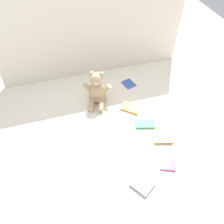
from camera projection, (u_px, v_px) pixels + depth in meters
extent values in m
plane|color=silver|center=(110.00, 111.00, 1.58)|extent=(3.20, 3.20, 0.00)
cube|color=silver|center=(92.00, 33.00, 1.63)|extent=(1.41, 0.03, 0.68)
ellipsoid|color=tan|center=(97.00, 91.00, 1.60)|extent=(0.15, 0.13, 0.16)
ellipsoid|color=tan|center=(98.00, 97.00, 1.63)|extent=(0.16, 0.14, 0.06)
sphere|color=tan|center=(96.00, 79.00, 1.51)|extent=(0.12, 0.12, 0.09)
ellipsoid|color=beige|center=(96.00, 83.00, 1.49)|extent=(0.04, 0.04, 0.03)
sphere|color=tan|center=(92.00, 73.00, 1.49)|extent=(0.04, 0.04, 0.03)
sphere|color=tan|center=(101.00, 74.00, 1.49)|extent=(0.04, 0.04, 0.03)
cylinder|color=tan|center=(88.00, 88.00, 1.58)|extent=(0.08, 0.06, 0.08)
cylinder|color=tan|center=(107.00, 89.00, 1.57)|extent=(0.08, 0.06, 0.08)
cylinder|color=tan|center=(91.00, 106.00, 1.59)|extent=(0.07, 0.10, 0.04)
cylinder|color=tan|center=(101.00, 106.00, 1.58)|extent=(0.07, 0.10, 0.04)
cube|color=#892E8C|center=(167.00, 160.00, 1.31)|extent=(0.13, 0.16, 0.01)
cube|color=#399C5A|center=(145.00, 124.00, 1.49)|extent=(0.14, 0.10, 0.02)
cube|color=gold|center=(163.00, 137.00, 1.42)|extent=(0.14, 0.12, 0.02)
cube|color=#2F4DA4|center=(129.00, 84.00, 1.77)|extent=(0.11, 0.12, 0.01)
cube|color=orange|center=(131.00, 108.00, 1.59)|extent=(0.15, 0.14, 0.02)
cube|color=#A78BA0|center=(142.00, 184.00, 1.21)|extent=(0.14, 0.14, 0.02)
cube|color=#8D8BAB|center=(112.00, 173.00, 1.26)|extent=(0.07, 0.10, 0.01)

